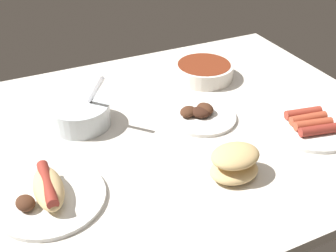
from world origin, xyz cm
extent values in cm
cube|color=silver|center=(0.00, 0.00, -1.50)|extent=(120.00, 90.00, 3.00)
cylinder|color=white|center=(10.91, 0.33, 0.50)|extent=(18.16, 18.16, 1.00)
ellipsoid|color=#472819|center=(12.16, 0.78, 2.35)|extent=(4.84, 5.72, 2.70)
ellipsoid|color=#381E14|center=(10.18, -0.14, 2.21)|extent=(6.89, 6.78, 2.41)
ellipsoid|color=#472819|center=(7.50, 1.72, 2.15)|extent=(6.45, 6.09, 2.30)
cylinder|color=white|center=(-32.47, -13.71, 0.50)|extent=(22.91, 22.91, 1.00)
ellipsoid|color=#DBB77A|center=(-32.47, -13.71, 3.20)|extent=(6.41, 13.83, 4.40)
cylinder|color=maroon|center=(-32.47, -13.71, 4.41)|extent=(2.79, 13.03, 2.40)
ellipsoid|color=#472819|center=(-37.40, -15.23, 2.40)|extent=(4.99, 5.43, 2.80)
cylinder|color=white|center=(22.72, 20.52, 2.38)|extent=(18.37, 18.37, 4.75)
cylinder|color=maroon|center=(22.72, 20.52, 4.35)|extent=(16.54, 16.54, 1.00)
cylinder|color=silver|center=(-19.24, 11.06, 3.05)|extent=(15.54, 15.54, 6.10)
cylinder|color=beige|center=(-19.24, 11.06, 4.27)|extent=(13.68, 13.68, 2.74)
cube|color=#B7B7BC|center=(-15.75, 9.12, 9.07)|extent=(4.42, 9.64, 13.42)
ellipsoid|color=#DBB77A|center=(5.75, -23.65, 1.80)|extent=(11.60, 9.17, 3.60)
ellipsoid|color=tan|center=(6.04, -23.08, 5.40)|extent=(11.32, 8.80, 3.60)
cylinder|color=white|center=(33.93, -15.84, 0.50)|extent=(22.27, 22.27, 1.00)
cylinder|color=maroon|center=(33.02, -19.81, 2.23)|extent=(10.32, 4.42, 2.47)
cylinder|color=#AD472D|center=(33.62, -17.17, 2.23)|extent=(10.32, 4.45, 2.47)
cylinder|color=#AD472D|center=(34.23, -14.52, 2.23)|extent=(10.28, 3.93, 2.47)
cylinder|color=#9E3828|center=(34.84, -11.88, 2.23)|extent=(10.31, 4.21, 2.47)
camera|label=1|loc=(-36.39, -79.81, 60.28)|focal=43.73mm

